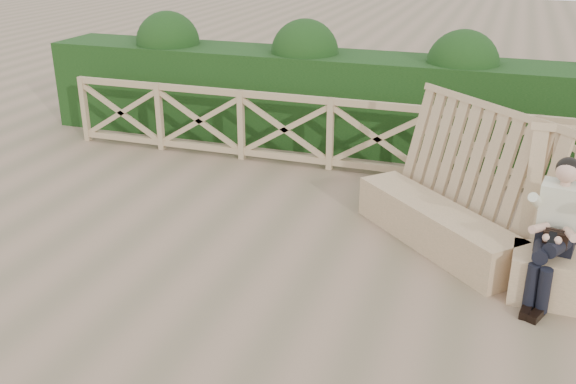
% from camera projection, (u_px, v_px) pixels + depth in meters
% --- Properties ---
extents(ground, '(60.00, 60.00, 0.00)m').
position_uv_depth(ground, '(302.00, 293.00, 6.43)').
color(ground, brown).
rests_on(ground, ground).
extents(bench, '(4.14, 2.24, 1.62)m').
position_uv_depth(bench, '(532.00, 238.00, 6.65)').
color(bench, '#907852').
rests_on(bench, ground).
extents(woman, '(0.48, 0.87, 1.43)m').
position_uv_depth(woman, '(556.00, 226.00, 6.08)').
color(woman, black).
rests_on(woman, ground).
extents(guardrail, '(10.10, 0.09, 1.10)m').
position_uv_depth(guardrail, '(377.00, 139.00, 9.27)').
color(guardrail, '#978058').
rests_on(guardrail, ground).
extents(hedge, '(12.00, 1.20, 1.50)m').
position_uv_depth(hedge, '(393.00, 105.00, 10.24)').
color(hedge, black).
rests_on(hedge, ground).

